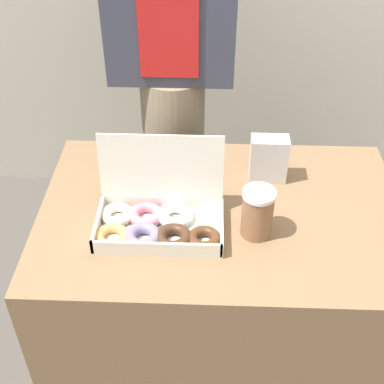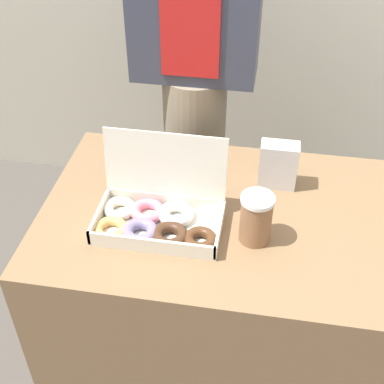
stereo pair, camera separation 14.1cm
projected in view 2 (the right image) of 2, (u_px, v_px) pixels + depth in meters
name	position (u px, v px, depth m)	size (l,w,h in m)	color
ground_plane	(216.00, 358.00, 1.97)	(14.00, 14.00, 0.00)	#4C4742
table	(220.00, 295.00, 1.74)	(1.04, 0.68, 0.71)	brown
donut_box	(156.00, 217.00, 1.45)	(0.37, 0.24, 0.24)	silver
coffee_cup	(256.00, 218.00, 1.39)	(0.09, 0.09, 0.14)	#8C6042
napkin_holder	(278.00, 165.00, 1.57)	(0.11, 0.06, 0.14)	silver
person_customer	(195.00, 71.00, 1.87)	(0.43, 0.23, 1.61)	gray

